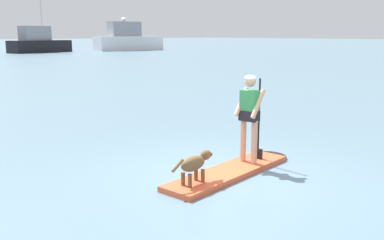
% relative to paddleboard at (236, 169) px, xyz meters
% --- Properties ---
extents(ground_plane, '(400.00, 400.00, 0.00)m').
position_rel_paddleboard_xyz_m(ground_plane, '(-0.23, -0.02, -0.05)').
color(ground_plane, slate).
extents(paddleboard, '(3.35, 1.03, 0.10)m').
position_rel_paddleboard_xyz_m(paddleboard, '(0.00, 0.00, 0.00)').
color(paddleboard, '#E55933').
rests_on(paddleboard, ground_plane).
extents(person_paddler, '(0.63, 0.51, 1.72)m').
position_rel_paddleboard_xyz_m(person_paddler, '(0.43, 0.04, 1.05)').
color(person_paddler, tan).
rests_on(person_paddler, paddleboard).
extents(dog, '(1.02, 0.27, 0.52)m').
position_rel_paddleboard_xyz_m(dog, '(-1.19, -0.12, 0.39)').
color(dog, brown).
rests_on(dog, paddleboard).
extents(moored_boat_outer, '(8.97, 4.26, 11.11)m').
position_rel_paddleboard_xyz_m(moored_boat_outer, '(20.40, 53.98, 1.32)').
color(moored_boat_outer, black).
rests_on(moored_boat_outer, ground_plane).
extents(moored_boat_starboard, '(10.92, 4.66, 5.02)m').
position_rel_paddleboard_xyz_m(moored_boat_starboard, '(33.79, 51.84, 1.61)').
color(moored_boat_starboard, white).
rests_on(moored_boat_starboard, ground_plane).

